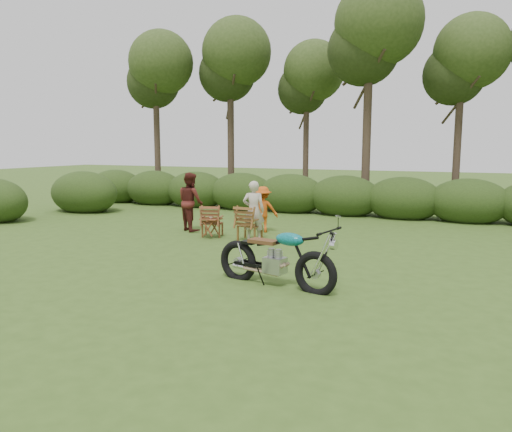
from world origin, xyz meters
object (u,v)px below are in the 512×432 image
at_px(lawn_chair_left, 213,236).
at_px(adult_a, 254,240).
at_px(side_table, 211,228).
at_px(lawn_chair_right, 250,240).
at_px(adult_b, 191,230).
at_px(cup, 211,217).
at_px(child, 263,232).
at_px(motorcycle, 275,285).

xyz_separation_m(lawn_chair_left, adult_a, (1.24, -0.06, 0.00)).
bearing_deg(side_table, lawn_chair_right, 6.60).
xyz_separation_m(lawn_chair_right, adult_b, (-2.14, 0.63, 0.00)).
relative_size(lawn_chair_right, adult_a, 0.58).
distance_m(lawn_chair_right, cup, 1.20).
height_order(lawn_chair_left, adult_a, adult_a).
xyz_separation_m(cup, child, (0.89, 1.39, -0.57)).
height_order(lawn_chair_left, child, child).
bearing_deg(lawn_chair_left, adult_b, -44.99).
distance_m(motorcycle, lawn_chair_right, 4.22).
bearing_deg(cup, adult_a, 8.82).
bearing_deg(side_table, motorcycle, -47.61).
height_order(motorcycle, lawn_chair_right, motorcycle).
xyz_separation_m(lawn_chair_right, cup, (-1.04, -0.17, 0.57)).
bearing_deg(side_table, adult_b, 144.94).
distance_m(side_table, child, 1.65).
distance_m(lawn_chair_left, adult_a, 1.24).
distance_m(lawn_chair_right, adult_a, 0.10).
distance_m(motorcycle, adult_b, 6.04).
distance_m(adult_b, child, 2.07).
xyz_separation_m(side_table, child, (0.91, 1.35, -0.26)).
bearing_deg(side_table, adult_a, 6.57).
height_order(lawn_chair_right, side_table, side_table).
bearing_deg(motorcycle, cup, 143.37).
distance_m(cup, adult_b, 1.47).
height_order(adult_a, adult_b, adult_b).
xyz_separation_m(side_table, adult_b, (-1.07, 0.75, -0.26)).
xyz_separation_m(lawn_chair_left, cup, (0.10, -0.24, 0.57)).
bearing_deg(lawn_chair_right, cup, 11.81).
relative_size(lawn_chair_left, adult_b, 0.51).
bearing_deg(adult_b, adult_a, -163.16).
bearing_deg(lawn_chair_right, adult_b, -13.65).
bearing_deg(adult_b, child, -131.08).
relative_size(lawn_chair_left, side_table, 1.63).
height_order(lawn_chair_left, cup, cup).
distance_m(lawn_chair_right, child, 1.23).
bearing_deg(side_table, cup, -58.17).
relative_size(lawn_chair_right, lawn_chair_left, 1.05).
xyz_separation_m(lawn_chair_left, adult_b, (-1.00, 0.56, 0.00)).
relative_size(lawn_chair_left, child, 0.66).
bearing_deg(adult_a, motorcycle, 100.01).
xyz_separation_m(motorcycle, lawn_chair_right, (-2.14, 3.63, 0.00)).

